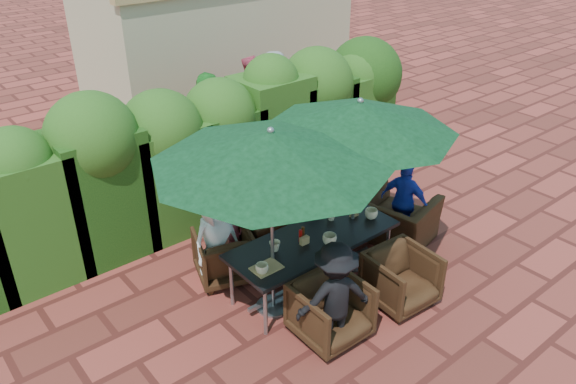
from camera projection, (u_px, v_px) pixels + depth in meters
ground at (290, 284)px, 7.55m from camera, size 80.00×80.00×0.00m
dining_table at (314, 243)px, 7.22m from camera, size 2.31×0.90×0.75m
umbrella_left at (271, 148)px, 6.08m from camera, size 2.73×2.73×2.46m
umbrella_right at (359, 117)px, 6.90m from camera, size 2.48×2.48×2.46m
chair_far_left at (225, 253)px, 7.52m from camera, size 0.93×0.90×0.77m
chair_far_mid at (269, 229)px, 8.05m from camera, size 0.86×0.83×0.76m
chair_far_right at (317, 209)px, 8.44m from camera, size 1.01×0.97×0.87m
chair_near_left at (331, 308)px, 6.51m from camera, size 0.80×0.75×0.81m
chair_near_right at (402, 276)px, 7.06m from camera, size 0.81×0.77×0.79m
chair_end_right at (395, 211)px, 8.31m from camera, size 0.94×1.23×0.96m
adult_far_left at (216, 238)px, 7.31m from camera, size 0.68×0.42×1.35m
adult_far_mid at (272, 217)px, 7.93m from camera, size 0.51×0.45×1.20m
adult_far_right at (317, 195)px, 8.28m from camera, size 0.74×0.54×1.41m
adult_near_left at (335, 297)px, 6.26m from camera, size 0.96×0.69×1.36m
adult_end_right at (405, 202)px, 8.22m from camera, size 0.54×0.82×1.29m
child_left at (235, 235)px, 7.82m from camera, size 0.35×0.31×0.85m
child_right at (291, 214)px, 8.32m from camera, size 0.34×0.29×0.85m
pedestrian_a at (209, 115)px, 10.79m from camera, size 1.66×1.06×1.68m
pedestrian_b at (250, 99)px, 11.52m from camera, size 0.98×0.89×1.74m
pedestrian_c at (275, 93)px, 11.80m from camera, size 1.23×1.00×1.75m
cup_a at (262, 269)px, 6.51m from camera, size 0.15×0.15×0.12m
cup_b at (275, 246)px, 6.91m from camera, size 0.14×0.14×0.13m
cup_c at (330, 239)px, 7.02m from camera, size 0.18×0.18×0.14m
cup_d at (331, 216)px, 7.54m from camera, size 0.13×0.13×0.12m
cup_e at (371, 214)px, 7.57m from camera, size 0.18×0.18×0.14m
ketchup_bottle at (301, 236)px, 7.07m from camera, size 0.04×0.04×0.17m
sauce_bottle at (303, 233)px, 7.13m from camera, size 0.04×0.04×0.17m
serving_tray at (267, 268)px, 6.61m from camera, size 0.35×0.25×0.02m
number_block_left at (304, 240)px, 7.04m from camera, size 0.12×0.06×0.10m
number_block_right at (354, 213)px, 7.63m from camera, size 0.12×0.06×0.10m
hedge_wall at (184, 144)px, 8.40m from camera, size 9.10×1.60×2.41m
building at (217, 33)px, 13.46m from camera, size 6.20×3.08×3.20m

